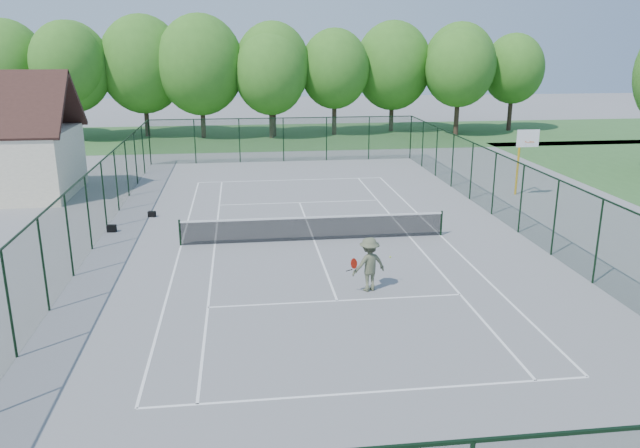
# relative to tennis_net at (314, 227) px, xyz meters

# --- Properties ---
(ground) EXTENTS (140.00, 140.00, 0.00)m
(ground) POSITION_rel_tennis_net_xyz_m (0.00, 0.00, -0.58)
(ground) COLOR gray
(ground) RESTS_ON ground
(grass_far) EXTENTS (80.00, 16.00, 0.01)m
(grass_far) POSITION_rel_tennis_net_xyz_m (0.00, 30.00, -0.57)
(grass_far) COLOR #3B6C32
(grass_far) RESTS_ON ground
(court_lines) EXTENTS (11.05, 23.85, 0.01)m
(court_lines) POSITION_rel_tennis_net_xyz_m (0.00, 0.00, -0.57)
(court_lines) COLOR white
(court_lines) RESTS_ON ground
(tennis_net) EXTENTS (11.08, 0.08, 1.10)m
(tennis_net) POSITION_rel_tennis_net_xyz_m (0.00, 0.00, 0.00)
(tennis_net) COLOR black
(tennis_net) RESTS_ON ground
(fence_enclosure) EXTENTS (18.05, 36.05, 3.02)m
(fence_enclosure) POSITION_rel_tennis_net_xyz_m (0.00, 0.00, 0.98)
(fence_enclosure) COLOR #1B3520
(fence_enclosure) RESTS_ON ground
(tree_line_far) EXTENTS (39.40, 6.40, 9.70)m
(tree_line_far) POSITION_rel_tennis_net_xyz_m (0.00, 30.00, 5.42)
(tree_line_far) COLOR #3E2A21
(tree_line_far) RESTS_ON ground
(basketball_goal) EXTENTS (1.20, 1.43, 3.65)m
(basketball_goal) POSITION_rel_tennis_net_xyz_m (11.85, 6.22, 1.99)
(basketball_goal) COLOR gold
(basketball_goal) RESTS_ON ground
(sports_bag_a) EXTENTS (0.40, 0.26, 0.31)m
(sports_bag_a) POSITION_rel_tennis_net_xyz_m (-8.66, 2.33, -0.42)
(sports_bag_a) COLOR black
(sports_bag_a) RESTS_ON ground
(sports_bag_b) EXTENTS (0.38, 0.29, 0.27)m
(sports_bag_b) POSITION_rel_tennis_net_xyz_m (-7.23, 4.59, -0.44)
(sports_bag_b) COLOR black
(sports_bag_b) RESTS_ON ground
(tennis_player) EXTENTS (1.72, 1.02, 1.84)m
(tennis_player) POSITION_rel_tennis_net_xyz_m (1.18, -5.64, 0.35)
(tennis_player) COLOR #565B41
(tennis_player) RESTS_ON ground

